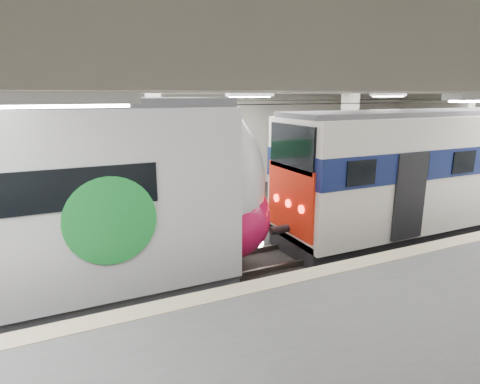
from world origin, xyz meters
TOP-DOWN VIEW (x-y plane):
  - station_hall at (0.00, -1.74)m, footprint 36.00×24.00m
  - older_rer at (7.03, 0.00)m, footprint 13.44×2.97m
  - far_train at (-6.31, 5.50)m, footprint 13.18×2.81m

SIDE VIEW (x-z plane):
  - far_train at x=-6.31m, z-range 0.07..4.31m
  - older_rer at x=7.03m, z-range 0.11..4.54m
  - station_hall at x=0.00m, z-range 0.37..6.12m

